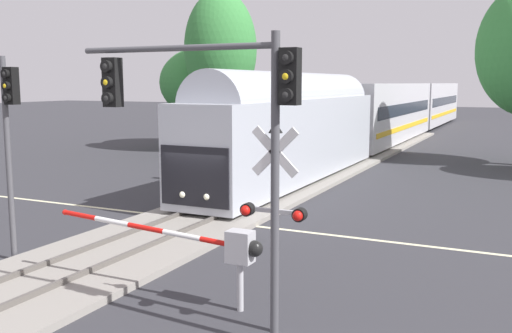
{
  "coord_description": "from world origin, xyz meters",
  "views": [
    {
      "loc": [
        10.61,
        -17.76,
        4.96
      ],
      "look_at": [
        1.82,
        0.69,
        2.0
      ],
      "focal_mm": 40.6,
      "sensor_mm": 36.0,
      "label": 1
    }
  ],
  "objects_px": {
    "crossing_signal_mast": "(274,207)",
    "pine_left_background": "(205,83)",
    "oak_behind_train": "(221,49)",
    "commuter_train": "(388,110)",
    "crossing_gate_far": "(195,154)",
    "traffic_signal_median": "(9,126)",
    "traffic_signal_near_right": "(216,111)",
    "crossing_gate_near": "(217,245)"
  },
  "relations": [
    {
      "from": "crossing_signal_mast",
      "to": "crossing_gate_far",
      "type": "bearing_deg",
      "value": 126.3
    },
    {
      "from": "crossing_signal_mast",
      "to": "pine_left_background",
      "type": "xyz_separation_m",
      "value": [
        -18.72,
        29.26,
        2.41
      ]
    },
    {
      "from": "crossing_signal_mast",
      "to": "traffic_signal_median",
      "type": "distance_m",
      "value": 8.61
    },
    {
      "from": "commuter_train",
      "to": "traffic_signal_near_right",
      "type": "height_order",
      "value": "traffic_signal_near_right"
    },
    {
      "from": "traffic_signal_near_right",
      "to": "crossing_gate_far",
      "type": "bearing_deg",
      "value": 122.77
    },
    {
      "from": "oak_behind_train",
      "to": "crossing_gate_far",
      "type": "bearing_deg",
      "value": -67.25
    },
    {
      "from": "crossing_gate_far",
      "to": "traffic_signal_near_right",
      "type": "bearing_deg",
      "value": -57.23
    },
    {
      "from": "oak_behind_train",
      "to": "pine_left_background",
      "type": "height_order",
      "value": "oak_behind_train"
    },
    {
      "from": "crossing_gate_far",
      "to": "traffic_signal_near_right",
      "type": "height_order",
      "value": "traffic_signal_near_right"
    },
    {
      "from": "crossing_signal_mast",
      "to": "traffic_signal_median",
      "type": "relative_size",
      "value": 0.74
    },
    {
      "from": "crossing_signal_mast",
      "to": "pine_left_background",
      "type": "bearing_deg",
      "value": 122.6
    },
    {
      "from": "pine_left_background",
      "to": "traffic_signal_near_right",
      "type": "bearing_deg",
      "value": -59.24
    },
    {
      "from": "crossing_gate_far",
      "to": "pine_left_background",
      "type": "relative_size",
      "value": 0.69
    },
    {
      "from": "commuter_train",
      "to": "oak_behind_train",
      "type": "relative_size",
      "value": 5.69
    },
    {
      "from": "commuter_train",
      "to": "crossing_signal_mast",
      "type": "height_order",
      "value": "commuter_train"
    },
    {
      "from": "commuter_train",
      "to": "traffic_signal_near_right",
      "type": "xyz_separation_m",
      "value": [
        5.25,
        -37.81,
        1.7
      ]
    },
    {
      "from": "commuter_train",
      "to": "pine_left_background",
      "type": "distance_m",
      "value": 15.0
    },
    {
      "from": "crossing_gate_far",
      "to": "traffic_signal_near_right",
      "type": "relative_size",
      "value": 0.92
    },
    {
      "from": "crossing_gate_near",
      "to": "crossing_signal_mast",
      "type": "xyz_separation_m",
      "value": [
        1.69,
        -0.7,
        1.16
      ]
    },
    {
      "from": "commuter_train",
      "to": "pine_left_background",
      "type": "bearing_deg",
      "value": -147.58
    },
    {
      "from": "crossing_gate_near",
      "to": "traffic_signal_median",
      "type": "distance_m",
      "value": 7.16
    },
    {
      "from": "crossing_gate_near",
      "to": "pine_left_background",
      "type": "relative_size",
      "value": 0.71
    },
    {
      "from": "crossing_gate_near",
      "to": "traffic_signal_near_right",
      "type": "distance_m",
      "value": 3.36
    },
    {
      "from": "traffic_signal_median",
      "to": "commuter_train",
      "type": "bearing_deg",
      "value": 86.45
    },
    {
      "from": "crossing_gate_far",
      "to": "traffic_signal_near_right",
      "type": "distance_m",
      "value": 18.35
    },
    {
      "from": "commuter_train",
      "to": "crossing_gate_far",
      "type": "relative_size",
      "value": 11.92
    },
    {
      "from": "traffic_signal_median",
      "to": "traffic_signal_near_right",
      "type": "bearing_deg",
      "value": -13.59
    },
    {
      "from": "crossing_gate_far",
      "to": "commuter_train",
      "type": "bearing_deg",
      "value": 78.62
    },
    {
      "from": "crossing_gate_near",
      "to": "pine_left_background",
      "type": "distance_m",
      "value": 33.44
    },
    {
      "from": "oak_behind_train",
      "to": "pine_left_background",
      "type": "bearing_deg",
      "value": 133.83
    },
    {
      "from": "oak_behind_train",
      "to": "commuter_train",
      "type": "bearing_deg",
      "value": 50.78
    },
    {
      "from": "pine_left_background",
      "to": "oak_behind_train",
      "type": "bearing_deg",
      "value": -46.17
    },
    {
      "from": "crossing_gate_near",
      "to": "traffic_signal_median",
      "type": "xyz_separation_m",
      "value": [
        -6.74,
        0.51,
        2.38
      ]
    },
    {
      "from": "pine_left_background",
      "to": "traffic_signal_median",
      "type": "bearing_deg",
      "value": -69.86
    },
    {
      "from": "commuter_train",
      "to": "crossing_signal_mast",
      "type": "relative_size",
      "value": 15.22
    },
    {
      "from": "traffic_signal_median",
      "to": "pine_left_background",
      "type": "bearing_deg",
      "value": 110.14
    },
    {
      "from": "crossing_gate_near",
      "to": "traffic_signal_median",
      "type": "bearing_deg",
      "value": 175.64
    },
    {
      "from": "crossing_gate_near",
      "to": "traffic_signal_near_right",
      "type": "xyz_separation_m",
      "value": [
        0.75,
        -1.29,
        3.01
      ]
    },
    {
      "from": "crossing_gate_far",
      "to": "traffic_signal_median",
      "type": "height_order",
      "value": "traffic_signal_median"
    },
    {
      "from": "crossing_gate_far",
      "to": "traffic_signal_median",
      "type": "bearing_deg",
      "value": -80.21
    },
    {
      "from": "pine_left_background",
      "to": "crossing_gate_far",
      "type": "bearing_deg",
      "value": -61.42
    },
    {
      "from": "crossing_gate_far",
      "to": "pine_left_background",
      "type": "height_order",
      "value": "pine_left_background"
    }
  ]
}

